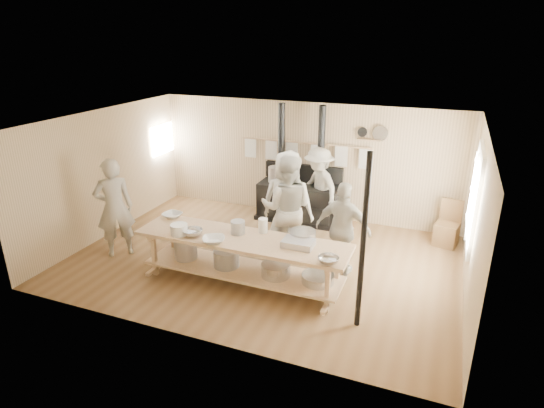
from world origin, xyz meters
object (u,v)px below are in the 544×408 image
Objects in this scene: prep_table at (242,256)px; cook_center at (287,203)px; cook_far_left at (114,208)px; roasting_pan at (298,243)px; cook_left at (287,208)px; chair at (447,232)px; cook_right at (343,229)px; cook_by_window at (318,188)px; stove at (299,198)px.

prep_table is 1.53m from cook_center.
cook_far_left is at bearing 18.56° from cook_center.
roasting_pan is (0.97, 0.04, 0.38)m from prep_table.
cook_left reaches higher than cook_center.
cook_center is 3.29m from chair.
cook_center is 4.08× the size of roasting_pan.
cook_right is 2.60m from chair.
cook_by_window is (0.49, 2.85, 0.36)m from prep_table.
cook_center is (0.29, 1.43, 0.48)m from prep_table.
cook_far_left is at bearing 7.27° from cook_left.
prep_table is 1.79× the size of cook_left.
cook_by_window reaches higher than prep_table.
stove is 1.55× the size of cook_right.
stove is 1.48× the size of cook_by_window.
roasting_pan is at bearing 110.78° from cook_center.
cook_by_window is at bearing 176.78° from cook_far_left.
cook_by_window is (0.49, -0.17, 0.36)m from stove.
prep_table is 3.91× the size of chair.
stove is 0.72× the size of prep_table.
cook_left is (3.04, 1.03, 0.05)m from cook_far_left.
cook_center is 1.55m from roasting_pan.
roasting_pan is (0.59, -1.12, -0.10)m from cook_left.
chair is at bearing -126.48° from cook_right.
cook_right is (1.09, -0.19, -0.16)m from cook_left.
cook_far_left is 1.08× the size of cook_by_window.
stove is at bearing 89.96° from prep_table.
stove is 1.29× the size of cook_left.
cook_right is 1.06m from roasting_pan.
cook_right is (1.47, 0.97, 0.32)m from prep_table.
cook_right is at bearing 61.82° from roasting_pan.
stove is 2.82× the size of chair.
cook_center is at bearing -79.75° from stove.
cook_right is 1.83× the size of chair.
stove reaches higher than cook_by_window.
cook_left is at bearing 71.75° from prep_table.
cook_center reaches higher than chair.
cook_center is 1.14× the size of cook_by_window.
roasting_pan is (0.68, -1.39, -0.09)m from cook_center.
cook_left is (0.38, 1.16, 0.48)m from prep_table.
cook_center is (2.95, 1.31, 0.05)m from cook_far_left.
cook_right is at bearing 33.41° from prep_table.
roasting_pan is at bearing 134.53° from cook_far_left.
cook_far_left reaches higher than roasting_pan.
stove is at bearing -170.56° from chair.
cook_left is (0.38, -1.86, 0.48)m from stove.
cook_left is at bearing -78.48° from stove.
cook_left is 1.70m from cook_by_window.
cook_center is at bearing 159.76° from cook_far_left.
cook_by_window is at bearing -57.13° from cook_right.
stove reaches higher than cook_far_left.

